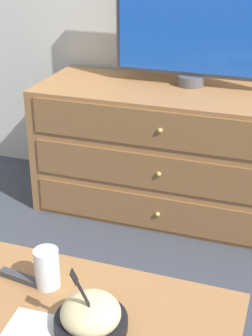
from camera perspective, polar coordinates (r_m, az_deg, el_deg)
The scene contains 6 objects.
ground_plane at distance 2.98m, azimuth 5.91°, elevation -1.66°, with size 12.00×12.00×0.00m, color #383D47.
dresser at distance 2.58m, azimuth 5.23°, elevation 1.78°, with size 1.35×0.54×0.64m.
tv at distance 2.49m, azimuth 7.56°, elevation 15.81°, with size 0.75×0.13×0.58m.
takeout_bowl at distance 1.37m, azimuth -3.93°, elevation -16.08°, with size 0.19×0.19×0.19m.
drink_cup at distance 1.50m, azimuth -8.73°, elevation -11.14°, with size 0.07×0.07×0.12m.
remote_control at distance 1.56m, azimuth -11.26°, elevation -11.95°, with size 0.16×0.05×0.02m.
Camera 1 is at (0.57, -2.59, 1.36)m, focal length 55.00 mm.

